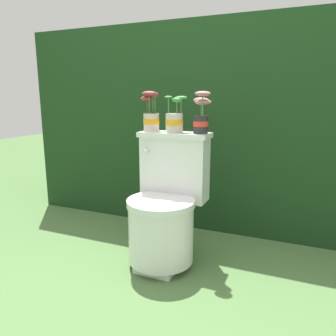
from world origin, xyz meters
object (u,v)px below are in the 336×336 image
(toilet, at_px, (166,209))
(potted_plant_midleft, at_px, (175,120))
(potted_plant_middle, at_px, (201,115))
(potted_plant_left, at_px, (151,115))

(toilet, distance_m, potted_plant_midleft, 0.54)
(toilet, relative_size, potted_plant_midleft, 3.58)
(toilet, xyz_separation_m, potted_plant_middle, (0.17, 0.14, 0.55))
(potted_plant_left, relative_size, potted_plant_middle, 1.01)
(potted_plant_midleft, bearing_deg, potted_plant_middle, 2.53)
(potted_plant_middle, bearing_deg, toilet, -139.73)
(toilet, xyz_separation_m, potted_plant_midleft, (0.00, 0.13, 0.52))
(potted_plant_left, xyz_separation_m, potted_plant_middle, (0.33, -0.02, 0.01))
(potted_plant_left, distance_m, potted_plant_middle, 0.33)
(potted_plant_left, bearing_deg, potted_plant_middle, -2.62)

